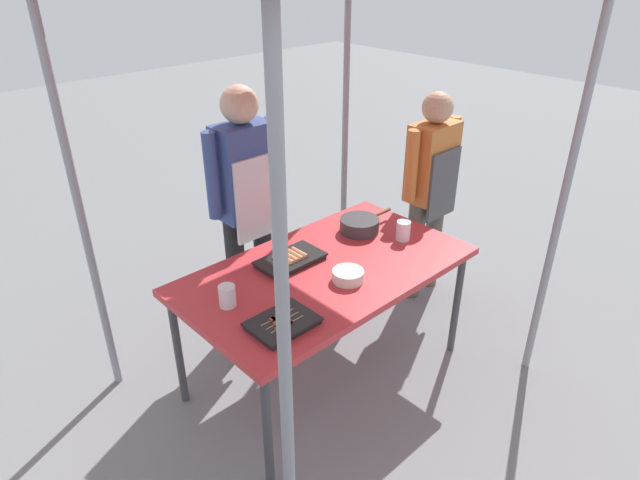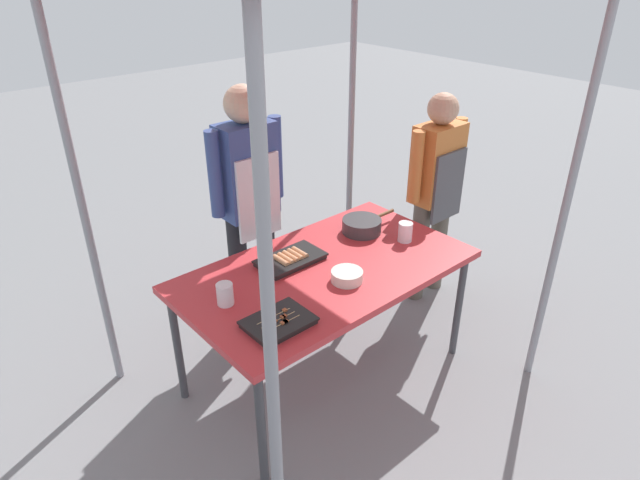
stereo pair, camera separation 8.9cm
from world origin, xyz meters
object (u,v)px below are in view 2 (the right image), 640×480
(tray_grilled_sausages, at_px, (291,259))
(drink_cup_near_edge, at_px, (405,232))
(drink_cup_by_wok, at_px, (225,294))
(condiment_bowl, at_px, (347,276))
(stall_table, at_px, (326,276))
(vendor_woman, at_px, (249,193))
(customer_nearby, at_px, (436,184))
(cooking_wok, at_px, (362,225))
(tray_meat_skewers, at_px, (278,322))

(tray_grilled_sausages, bearing_deg, drink_cup_near_edge, -20.77)
(drink_cup_by_wok, bearing_deg, condiment_bowl, -22.20)
(stall_table, relative_size, drink_cup_by_wok, 14.27)
(stall_table, xyz_separation_m, drink_cup_by_wok, (-0.60, 0.07, 0.11))
(stall_table, xyz_separation_m, vendor_woman, (-0.00, 0.71, 0.26))
(drink_cup_by_wok, distance_m, vendor_woman, 0.89)
(stall_table, relative_size, customer_nearby, 1.08)
(stall_table, xyz_separation_m, customer_nearby, (1.16, 0.18, 0.17))
(stall_table, height_order, vendor_woman, vendor_woman)
(condiment_bowl, distance_m, customer_nearby, 1.22)
(stall_table, relative_size, cooking_wok, 4.01)
(tray_grilled_sausages, height_order, drink_cup_near_edge, drink_cup_near_edge)
(stall_table, xyz_separation_m, drink_cup_near_edge, (0.55, -0.08, 0.11))
(tray_grilled_sausages, relative_size, customer_nearby, 0.25)
(tray_meat_skewers, bearing_deg, drink_cup_by_wok, 106.09)
(vendor_woman, distance_m, customer_nearby, 1.28)
(drink_cup_by_wok, bearing_deg, tray_grilled_sausages, 11.93)
(cooking_wok, relative_size, drink_cup_by_wok, 3.56)
(condiment_bowl, bearing_deg, customer_nearby, 16.83)
(drink_cup_by_wok, bearing_deg, drink_cup_near_edge, -7.36)
(drink_cup_near_edge, bearing_deg, cooking_wok, 113.47)
(tray_meat_skewers, xyz_separation_m, vendor_woman, (0.51, 0.95, 0.19))
(condiment_bowl, xyz_separation_m, vendor_woman, (0.01, 0.88, 0.18))
(drink_cup_near_edge, height_order, drink_cup_by_wok, drink_cup_near_edge)
(tray_meat_skewers, relative_size, condiment_bowl, 1.82)
(drink_cup_by_wok, xyz_separation_m, vendor_woman, (0.60, 0.64, 0.15))
(cooking_wok, bearing_deg, drink_cup_by_wok, -174.48)
(tray_meat_skewers, xyz_separation_m, drink_cup_near_edge, (1.06, 0.16, 0.04))
(drink_cup_near_edge, distance_m, drink_cup_by_wok, 1.16)
(tray_grilled_sausages, bearing_deg, tray_meat_skewers, -134.15)
(condiment_bowl, xyz_separation_m, customer_nearby, (1.17, 0.35, 0.09))
(cooking_wok, relative_size, vendor_woman, 0.25)
(tray_meat_skewers, height_order, drink_cup_by_wok, drink_cup_by_wok)
(condiment_bowl, relative_size, drink_cup_near_edge, 1.43)
(cooking_wok, height_order, drink_cup_by_wok, drink_cup_by_wok)
(tray_grilled_sausages, xyz_separation_m, drink_cup_near_edge, (0.66, -0.25, 0.04))
(stall_table, distance_m, customer_nearby, 1.19)
(condiment_bowl, relative_size, customer_nearby, 0.11)
(tray_grilled_sausages, relative_size, drink_cup_near_edge, 3.18)
(cooking_wok, relative_size, drink_cup_near_edge, 3.40)
(tray_meat_skewers, bearing_deg, tray_grilled_sausages, 45.85)
(drink_cup_near_edge, distance_m, customer_nearby, 0.66)
(drink_cup_by_wok, height_order, customer_nearby, customer_nearby)
(customer_nearby, bearing_deg, stall_table, -171.10)
(tray_grilled_sausages, bearing_deg, vendor_woman, 78.64)
(stall_table, bearing_deg, vendor_woman, 90.10)
(stall_table, relative_size, tray_meat_skewers, 5.23)
(condiment_bowl, distance_m, drink_cup_near_edge, 0.57)
(cooking_wok, bearing_deg, vendor_woman, 129.58)
(cooking_wok, bearing_deg, condiment_bowl, -143.00)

